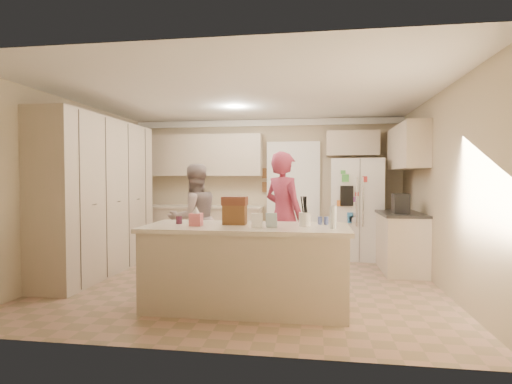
# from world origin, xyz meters

# --- Properties ---
(floor) EXTENTS (5.20, 4.60, 0.02)m
(floor) POSITION_xyz_m (0.00, 0.00, -0.01)
(floor) COLOR #A27C68
(floor) RESTS_ON ground
(ceiling) EXTENTS (5.20, 4.60, 0.02)m
(ceiling) POSITION_xyz_m (0.00, 0.00, 2.61)
(ceiling) COLOR white
(ceiling) RESTS_ON wall_back
(wall_back) EXTENTS (5.20, 0.02, 2.60)m
(wall_back) POSITION_xyz_m (0.00, 2.31, 1.30)
(wall_back) COLOR tan
(wall_back) RESTS_ON ground
(wall_front) EXTENTS (5.20, 0.02, 2.60)m
(wall_front) POSITION_xyz_m (0.00, -2.31, 1.30)
(wall_front) COLOR tan
(wall_front) RESTS_ON ground
(wall_left) EXTENTS (0.02, 4.60, 2.60)m
(wall_left) POSITION_xyz_m (-2.61, 0.00, 1.30)
(wall_left) COLOR tan
(wall_left) RESTS_ON ground
(wall_right) EXTENTS (0.02, 4.60, 2.60)m
(wall_right) POSITION_xyz_m (2.61, 0.00, 1.30)
(wall_right) COLOR tan
(wall_right) RESTS_ON ground
(crown_back) EXTENTS (5.20, 0.08, 0.12)m
(crown_back) POSITION_xyz_m (0.00, 2.26, 2.53)
(crown_back) COLOR white
(crown_back) RESTS_ON wall_back
(pantry_bank) EXTENTS (0.60, 2.60, 2.35)m
(pantry_bank) POSITION_xyz_m (-2.30, 0.20, 1.18)
(pantry_bank) COLOR beige
(pantry_bank) RESTS_ON floor
(back_base_cab) EXTENTS (2.20, 0.60, 0.88)m
(back_base_cab) POSITION_xyz_m (-1.15, 2.00, 0.44)
(back_base_cab) COLOR beige
(back_base_cab) RESTS_ON floor
(back_countertop) EXTENTS (2.24, 0.63, 0.04)m
(back_countertop) POSITION_xyz_m (-1.15, 1.99, 0.90)
(back_countertop) COLOR beige
(back_countertop) RESTS_ON back_base_cab
(back_upper_cab) EXTENTS (2.20, 0.35, 0.80)m
(back_upper_cab) POSITION_xyz_m (-1.15, 2.12, 1.90)
(back_upper_cab) COLOR beige
(back_upper_cab) RESTS_ON wall_back
(doorway_opening) EXTENTS (0.90, 0.06, 2.10)m
(doorway_opening) POSITION_xyz_m (0.55, 2.28, 1.05)
(doorway_opening) COLOR black
(doorway_opening) RESTS_ON floor
(doorway_casing) EXTENTS (1.02, 0.03, 2.22)m
(doorway_casing) POSITION_xyz_m (0.55, 2.24, 1.05)
(doorway_casing) COLOR white
(doorway_casing) RESTS_ON floor
(wall_frame_upper) EXTENTS (0.15, 0.02, 0.20)m
(wall_frame_upper) POSITION_xyz_m (0.02, 2.27, 1.55)
(wall_frame_upper) COLOR brown
(wall_frame_upper) RESTS_ON wall_back
(wall_frame_lower) EXTENTS (0.15, 0.02, 0.20)m
(wall_frame_lower) POSITION_xyz_m (0.02, 2.27, 1.28)
(wall_frame_lower) COLOR brown
(wall_frame_lower) RESTS_ON wall_back
(refrigerator) EXTENTS (0.97, 0.79, 1.80)m
(refrigerator) POSITION_xyz_m (1.73, 1.88, 0.90)
(refrigerator) COLOR white
(refrigerator) RESTS_ON floor
(fridge_seam) EXTENTS (0.02, 0.02, 1.78)m
(fridge_seam) POSITION_xyz_m (1.73, 1.53, 0.90)
(fridge_seam) COLOR gray
(fridge_seam) RESTS_ON refrigerator
(fridge_dispenser) EXTENTS (0.22, 0.03, 0.35)m
(fridge_dispenser) POSITION_xyz_m (1.51, 1.52, 1.15)
(fridge_dispenser) COLOR black
(fridge_dispenser) RESTS_ON refrigerator
(fridge_handle_l) EXTENTS (0.02, 0.02, 0.85)m
(fridge_handle_l) POSITION_xyz_m (1.68, 1.51, 1.05)
(fridge_handle_l) COLOR silver
(fridge_handle_l) RESTS_ON refrigerator
(fridge_handle_r) EXTENTS (0.02, 0.02, 0.85)m
(fridge_handle_r) POSITION_xyz_m (1.78, 1.51, 1.05)
(fridge_handle_r) COLOR silver
(fridge_handle_r) RESTS_ON refrigerator
(over_fridge_cab) EXTENTS (0.95, 0.35, 0.45)m
(over_fridge_cab) POSITION_xyz_m (1.65, 2.12, 2.10)
(over_fridge_cab) COLOR beige
(over_fridge_cab) RESTS_ON wall_back
(right_base_cab) EXTENTS (0.60, 1.20, 0.88)m
(right_base_cab) POSITION_xyz_m (2.30, 1.00, 0.44)
(right_base_cab) COLOR beige
(right_base_cab) RESTS_ON floor
(right_countertop) EXTENTS (0.63, 1.24, 0.04)m
(right_countertop) POSITION_xyz_m (2.29, 1.00, 0.90)
(right_countertop) COLOR #2D2B28
(right_countertop) RESTS_ON right_base_cab
(right_upper_cab) EXTENTS (0.35, 1.50, 0.70)m
(right_upper_cab) POSITION_xyz_m (2.43, 1.20, 1.95)
(right_upper_cab) COLOR beige
(right_upper_cab) RESTS_ON wall_right
(coffee_maker) EXTENTS (0.22, 0.28, 0.30)m
(coffee_maker) POSITION_xyz_m (2.25, 0.80, 1.07)
(coffee_maker) COLOR black
(coffee_maker) RESTS_ON right_countertop
(island_base) EXTENTS (2.20, 0.90, 0.88)m
(island_base) POSITION_xyz_m (0.20, -1.10, 0.44)
(island_base) COLOR beige
(island_base) RESTS_ON floor
(island_top) EXTENTS (2.28, 0.96, 0.05)m
(island_top) POSITION_xyz_m (0.20, -1.10, 0.90)
(island_top) COLOR beige
(island_top) RESTS_ON island_base
(utensil_crock) EXTENTS (0.13, 0.13, 0.15)m
(utensil_crock) POSITION_xyz_m (0.85, -1.05, 1.00)
(utensil_crock) COLOR white
(utensil_crock) RESTS_ON island_top
(tissue_box) EXTENTS (0.13, 0.13, 0.14)m
(tissue_box) POSITION_xyz_m (-0.35, -1.20, 1.00)
(tissue_box) COLOR #D5666E
(tissue_box) RESTS_ON island_top
(tissue_plume) EXTENTS (0.08, 0.08, 0.08)m
(tissue_plume) POSITION_xyz_m (-0.35, -1.20, 1.10)
(tissue_plume) COLOR white
(tissue_plume) RESTS_ON tissue_box
(dollhouse_body) EXTENTS (0.26, 0.18, 0.22)m
(dollhouse_body) POSITION_xyz_m (0.05, -1.00, 1.04)
(dollhouse_body) COLOR brown
(dollhouse_body) RESTS_ON island_top
(dollhouse_roof) EXTENTS (0.28, 0.20, 0.10)m
(dollhouse_roof) POSITION_xyz_m (0.05, -1.00, 1.20)
(dollhouse_roof) COLOR #592D1E
(dollhouse_roof) RESTS_ON dollhouse_body
(jam_jar) EXTENTS (0.07, 0.07, 0.09)m
(jam_jar) POSITION_xyz_m (-0.60, -1.05, 0.97)
(jam_jar) COLOR #59263F
(jam_jar) RESTS_ON island_top
(greeting_card_a) EXTENTS (0.12, 0.06, 0.16)m
(greeting_card_a) POSITION_xyz_m (0.35, -1.30, 1.01)
(greeting_card_a) COLOR white
(greeting_card_a) RESTS_ON island_top
(greeting_card_b) EXTENTS (0.12, 0.05, 0.16)m
(greeting_card_b) POSITION_xyz_m (0.50, -1.25, 1.01)
(greeting_card_b) COLOR silver
(greeting_card_b) RESTS_ON island_top
(water_bottle) EXTENTS (0.07, 0.07, 0.24)m
(water_bottle) POSITION_xyz_m (1.15, -1.25, 1.04)
(water_bottle) COLOR silver
(water_bottle) RESTS_ON island_top
(shaker_salt) EXTENTS (0.05, 0.05, 0.09)m
(shaker_salt) POSITION_xyz_m (1.02, -0.88, 0.97)
(shaker_salt) COLOR #3F4F94
(shaker_salt) RESTS_ON island_top
(shaker_pepper) EXTENTS (0.05, 0.05, 0.09)m
(shaker_pepper) POSITION_xyz_m (1.09, -0.88, 0.97)
(shaker_pepper) COLOR #3F4F94
(shaker_pepper) RESTS_ON island_top
(teen_boy) EXTENTS (1.03, 1.00, 1.67)m
(teen_boy) POSITION_xyz_m (-0.86, 0.37, 0.83)
(teen_boy) COLOR gray
(teen_boy) RESTS_ON floor
(teen_girl) EXTENTS (0.80, 0.76, 1.84)m
(teen_girl) POSITION_xyz_m (0.52, 0.26, 0.92)
(teen_girl) COLOR #A43A5D
(teen_girl) RESTS_ON floor
(fridge_magnets) EXTENTS (0.76, 0.02, 1.44)m
(fridge_magnets) POSITION_xyz_m (1.73, 1.52, 0.90)
(fridge_magnets) COLOR tan
(fridge_magnets) RESTS_ON refrigerator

